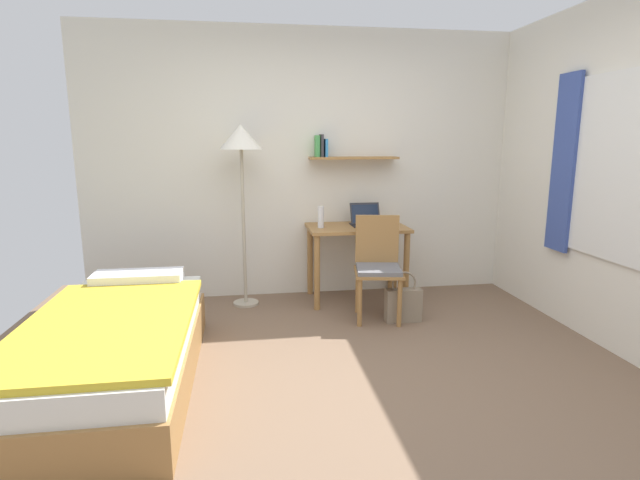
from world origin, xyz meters
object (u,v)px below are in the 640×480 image
object	(u,v)px
standing_lamp	(241,148)
bed	(116,349)
desk_chair	(378,264)
book_stack	(386,224)
desk	(357,241)
handbag	(403,304)
laptop	(366,220)
water_bottle	(321,217)

from	to	relation	value
standing_lamp	bed	bearing A→B (deg)	-118.97
desk_chair	book_stack	world-z (taller)	desk_chair
desk	handbag	distance (m)	0.83
bed	handbag	xyz separation A→B (m)	(2.17, 0.82, -0.08)
laptop	handbag	xyz separation A→B (m)	(0.17, -0.71, -0.63)
desk	water_bottle	world-z (taller)	water_bottle
desk	laptop	world-z (taller)	laptop
desk_chair	book_stack	xyz separation A→B (m)	(0.21, 0.47, 0.27)
desk_chair	book_stack	bearing A→B (deg)	66.49
handbag	bed	bearing A→B (deg)	-159.32
standing_lamp	handbag	distance (m)	2.00
desk	standing_lamp	distance (m)	1.40
book_stack	handbag	xyz separation A→B (m)	(-0.01, -0.62, -0.60)
standing_lamp	water_bottle	bearing A→B (deg)	-2.98
handbag	desk_chair	bearing A→B (deg)	143.26
laptop	handbag	world-z (taller)	laptop
laptop	desk_chair	bearing A→B (deg)	-92.66
desk	laptop	size ratio (longest dim) A/B	3.18
desk_chair	laptop	size ratio (longest dim) A/B	3.02
water_bottle	book_stack	xyz separation A→B (m)	(0.64, -0.01, -0.08)
desk	book_stack	distance (m)	0.33
desk_chair	handbag	xyz separation A→B (m)	(0.19, -0.15, -0.33)
laptop	water_bottle	size ratio (longest dim) A/B	1.45
bed	standing_lamp	size ratio (longest dim) A/B	1.19
desk_chair	water_bottle	world-z (taller)	water_bottle
water_bottle	book_stack	distance (m)	0.64
laptop	book_stack	world-z (taller)	laptop
desk_chair	laptop	bearing A→B (deg)	87.34
laptop	water_bottle	xyz separation A→B (m)	(-0.46, -0.09, 0.05)
handbag	book_stack	bearing A→B (deg)	88.97
bed	desk_chair	xyz separation A→B (m)	(1.97, 0.96, 0.25)
bed	standing_lamp	distance (m)	2.10
bed	book_stack	distance (m)	2.66
bed	laptop	bearing A→B (deg)	37.46
handbag	standing_lamp	bearing A→B (deg)	153.80
desk_chair	laptop	world-z (taller)	laptop
standing_lamp	water_bottle	world-z (taller)	standing_lamp
book_stack	handbag	world-z (taller)	book_stack
handbag	desk	bearing A→B (deg)	112.20
book_stack	laptop	bearing A→B (deg)	152.28
desk	book_stack	bearing A→B (deg)	-8.16
book_stack	handbag	size ratio (longest dim) A/B	0.51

